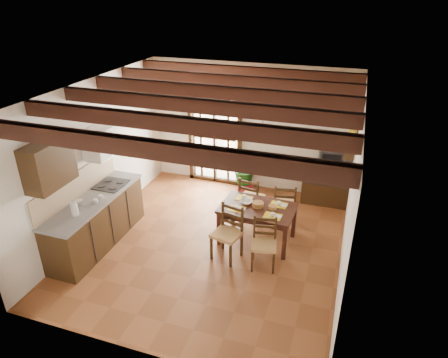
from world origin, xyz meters
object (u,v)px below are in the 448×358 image
at_px(chair_near_left, 227,242).
at_px(chair_near_right, 264,252).
at_px(pendant_lamp, 262,132).
at_px(chair_far_right, 284,213).
at_px(sideboard, 327,184).
at_px(potted_plant, 246,168).
at_px(dining_table, 258,211).
at_px(chair_far_left, 251,206).
at_px(crt_tv, 331,157).
at_px(kitchen_counter, 97,221).

bearing_deg(chair_near_left, chair_near_right, 10.78).
bearing_deg(pendant_lamp, chair_far_right, 56.26).
distance_m(sideboard, potted_plant, 1.79).
height_order(chair_far_right, potted_plant, potted_plant).
xyz_separation_m(chair_near_right, chair_far_right, (0.08, 1.33, 0.02)).
bearing_deg(chair_far_right, dining_table, 50.01).
xyz_separation_m(chair_far_right, sideboard, (0.70, 1.20, 0.14)).
height_order(chair_far_left, pendant_lamp, pendant_lamp).
height_order(chair_far_left, crt_tv, crt_tv).
bearing_deg(potted_plant, chair_far_left, -69.15).
distance_m(chair_near_right, chair_far_left, 1.48).
xyz_separation_m(chair_far_left, sideboard, (1.35, 1.16, 0.13)).
height_order(kitchen_counter, chair_near_left, kitchen_counter).
bearing_deg(pendant_lamp, chair_far_left, 116.50).
bearing_deg(chair_far_right, chair_near_left, 50.22).
height_order(kitchen_counter, dining_table, kitchen_counter).
bearing_deg(sideboard, chair_near_right, -107.67).
bearing_deg(crt_tv, chair_far_right, -127.98).
height_order(chair_near_left, pendant_lamp, pendant_lamp).
bearing_deg(kitchen_counter, sideboard, 36.97).
xyz_separation_m(dining_table, chair_near_right, (0.29, -0.68, -0.34)).
xyz_separation_m(dining_table, chair_far_right, (0.37, 0.65, -0.33)).
xyz_separation_m(kitchen_counter, chair_near_right, (2.98, 0.29, -0.20)).
relative_size(dining_table, chair_near_right, 1.54).
distance_m(kitchen_counter, chair_near_left, 2.36).
height_order(chair_near_right, potted_plant, potted_plant).
height_order(chair_near_right, chair_far_right, chair_far_right).
height_order(dining_table, chair_far_right, chair_far_right).
relative_size(chair_near_right, crt_tv, 1.71).
bearing_deg(potted_plant, chair_far_right, -47.03).
xyz_separation_m(dining_table, chair_far_left, (-0.29, 0.68, -0.32)).
relative_size(chair_far_left, pendant_lamp, 1.12).
distance_m(kitchen_counter, potted_plant, 3.42).
height_order(chair_near_right, sideboard, chair_near_right).
bearing_deg(chair_near_left, dining_table, 75.00).
xyz_separation_m(potted_plant, pendant_lamp, (0.72, -1.72, 1.51)).
distance_m(chair_near_right, potted_plant, 2.71).
distance_m(chair_far_left, crt_tv, 1.93).
distance_m(kitchen_counter, crt_tv, 4.73).
bearing_deg(chair_near_right, chair_far_right, 75.96).
bearing_deg(chair_near_right, chair_far_left, 102.26).
height_order(crt_tv, potted_plant, potted_plant).
distance_m(dining_table, chair_near_right, 0.82).
bearing_deg(pendant_lamp, chair_near_right, -69.96).
distance_m(dining_table, chair_near_left, 0.80).
relative_size(chair_far_right, pendant_lamp, 1.10).
relative_size(potted_plant, pendant_lamp, 2.37).
bearing_deg(crt_tv, potted_plant, 173.05).
height_order(chair_near_left, potted_plant, potted_plant).
relative_size(kitchen_counter, potted_plant, 1.13).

